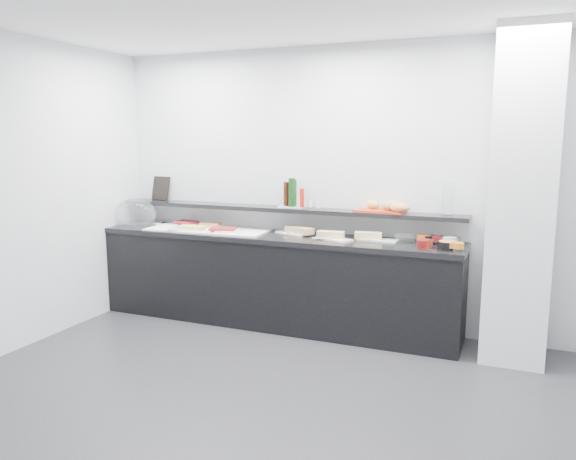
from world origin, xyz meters
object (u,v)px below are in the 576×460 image
at_px(condiment_tray, 292,207).
at_px(carafe, 448,199).
at_px(cloche_base, 144,223).
at_px(framed_print, 161,188).
at_px(sandwich_plate_mid, 334,239).
at_px(bread_tray, 381,211).

height_order(condiment_tray, carafe, carafe).
distance_m(cloche_base, condiment_tray, 1.69).
relative_size(cloche_base, framed_print, 1.59).
bearing_deg(condiment_tray, framed_print, 170.73).
relative_size(cloche_base, condiment_tray, 1.61).
height_order(sandwich_plate_mid, framed_print, framed_print).
bearing_deg(cloche_base, carafe, -21.72).
distance_m(sandwich_plate_mid, bread_tray, 0.52).
relative_size(sandwich_plate_mid, framed_print, 1.34).
bearing_deg(cloche_base, condiment_tray, -18.07).
bearing_deg(bread_tray, carafe, -0.47).
height_order(condiment_tray, bread_tray, bread_tray).
bearing_deg(carafe, framed_print, 178.27).
xyz_separation_m(sandwich_plate_mid, framed_print, (-2.11, 0.31, 0.37)).
distance_m(cloche_base, carafe, 3.19).
bearing_deg(condiment_tray, cloche_base, 178.89).
height_order(framed_print, carafe, carafe).
bearing_deg(bread_tray, framed_print, -178.05).
height_order(cloche_base, condiment_tray, condiment_tray).
relative_size(sandwich_plate_mid, carafe, 1.16).
relative_size(condiment_tray, carafe, 0.86).
height_order(cloche_base, bread_tray, bread_tray).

